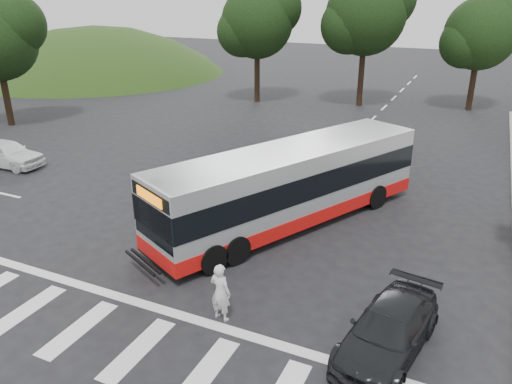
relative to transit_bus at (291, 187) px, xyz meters
The scene contains 10 objects.
ground 4.08m from the transit_bus, 102.41° to the right, with size 140.00×140.00×0.00m, color black.
hillside_nw 42.09m from the transit_bus, 141.28° to the left, with size 44.00×44.00×10.00m, color #213B13.
crosswalk_ladder 8.86m from the transit_bus, 95.34° to the right, with size 18.00×2.60×0.01m, color silver.
tree_north_a 23.18m from the transit_bus, 96.95° to the left, with size 6.60×6.15×10.17m.
tree_north_b 25.27m from the transit_bus, 77.82° to the left, with size 5.72×5.33×8.43m.
tree_north_c 23.52m from the transit_bus, 117.79° to the left, with size 6.16×5.74×9.30m.
transit_bus is the anchor object (origin of this frame).
pedestrian 6.68m from the transit_bus, 85.56° to the right, with size 0.64×0.42×1.75m, color silver.
dark_sedan 7.87m from the transit_bus, 50.16° to the right, with size 1.72×4.22×1.23m, color black.
west_car_white 15.88m from the transit_bus, behind, with size 1.65×4.10×1.40m, color white.
Camera 1 is at (7.13, -13.11, 8.65)m, focal length 35.00 mm.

